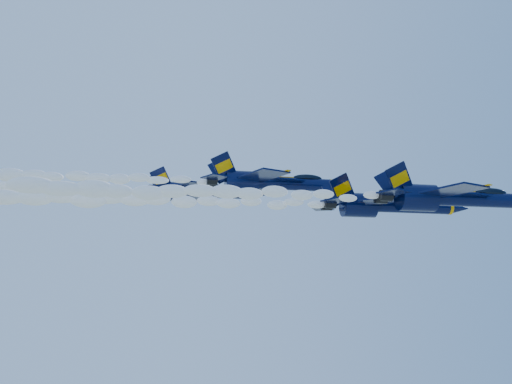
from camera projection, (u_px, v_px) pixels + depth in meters
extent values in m
cylinder|color=black|center=(475.00, 199.00, 68.80)|extent=(9.62, 1.60, 1.60)
ellipsoid|color=black|center=(417.00, 198.00, 67.52)|extent=(1.67, 2.88, 6.84)
ellipsoid|color=black|center=(490.00, 193.00, 69.30)|extent=(3.85, 1.25, 1.06)
cube|color=#FFA500|center=(490.00, 196.00, 69.23)|extent=(4.49, 1.07, 0.19)
cube|color=black|center=(453.00, 190.00, 63.78)|extent=(5.73, 6.79, 0.19)
cube|color=black|center=(416.00, 205.00, 72.01)|extent=(5.73, 6.79, 0.19)
cube|color=#FFA500|center=(467.00, 189.00, 64.08)|extent=(2.58, 5.35, 0.11)
cube|color=#FFA500|center=(429.00, 204.00, 72.31)|extent=(2.58, 5.35, 0.11)
cube|color=black|center=(399.00, 179.00, 66.33)|extent=(3.48, 1.10, 3.75)
cube|color=black|center=(391.00, 184.00, 68.49)|extent=(3.48, 1.10, 3.75)
cylinder|color=black|center=(386.00, 196.00, 66.14)|extent=(1.28, 1.18, 1.18)
cylinder|color=black|center=(381.00, 198.00, 67.48)|extent=(1.28, 1.18, 1.18)
cube|color=#FFA500|center=(447.00, 191.00, 68.36)|extent=(11.75, 0.37, 0.09)
ellipsoid|color=white|center=(207.00, 192.00, 63.29)|extent=(35.94, 1.93, 1.74)
cylinder|color=black|center=(412.00, 207.00, 75.18)|extent=(9.36, 1.56, 1.56)
ellipsoid|color=black|center=(359.00, 205.00, 73.94)|extent=(1.62, 2.81, 6.66)
cone|color=black|center=(459.00, 208.00, 76.32)|extent=(2.71, 1.56, 1.56)
cylinder|color=#FFA500|center=(449.00, 208.00, 76.08)|extent=(0.36, 1.62, 1.62)
ellipsoid|color=black|center=(425.00, 201.00, 75.67)|extent=(3.75, 1.22, 1.03)
cube|color=#FFA500|center=(426.00, 203.00, 75.61)|extent=(4.37, 1.04, 0.19)
cube|color=black|center=(388.00, 199.00, 70.30)|extent=(5.58, 6.61, 0.19)
cube|color=black|center=(361.00, 211.00, 78.31)|extent=(5.58, 6.61, 0.19)
cube|color=#FFA500|center=(400.00, 198.00, 70.59)|extent=(2.51, 5.21, 0.10)
cube|color=#FFA500|center=(373.00, 211.00, 78.60)|extent=(2.51, 5.21, 0.10)
cube|color=black|center=(342.00, 189.00, 72.78)|extent=(3.39, 1.07, 3.65)
cube|color=black|center=(336.00, 193.00, 74.88)|extent=(3.39, 1.07, 3.65)
cylinder|color=black|center=(330.00, 203.00, 72.59)|extent=(1.25, 1.14, 1.14)
cylinder|color=black|center=(327.00, 206.00, 73.90)|extent=(1.25, 1.14, 1.14)
cube|color=#FFA500|center=(386.00, 199.00, 74.76)|extent=(11.45, 0.36, 0.08)
ellipsoid|color=white|center=(165.00, 201.00, 69.73)|extent=(35.94, 1.88, 1.70)
cylinder|color=black|center=(294.00, 184.00, 83.64)|extent=(9.92, 1.65, 1.65)
ellipsoid|color=black|center=(241.00, 182.00, 82.33)|extent=(1.72, 2.98, 7.06)
cone|color=black|center=(340.00, 186.00, 84.84)|extent=(2.87, 1.65, 1.65)
cylinder|color=#FFA500|center=(331.00, 186.00, 84.60)|extent=(0.39, 1.72, 1.72)
ellipsoid|color=black|center=(307.00, 178.00, 84.16)|extent=(3.97, 1.29, 1.09)
cube|color=#FFA500|center=(307.00, 181.00, 84.09)|extent=(4.63, 1.10, 0.20)
cube|color=black|center=(263.00, 175.00, 78.47)|extent=(5.91, 7.01, 0.20)
cube|color=black|center=(250.00, 189.00, 86.95)|extent=(5.91, 7.01, 0.20)
cube|color=#FFA500|center=(276.00, 175.00, 78.78)|extent=(2.66, 5.52, 0.11)
cube|color=#FFA500|center=(261.00, 189.00, 87.27)|extent=(2.66, 5.52, 0.11)
cube|color=black|center=(224.00, 166.00, 81.09)|extent=(3.59, 1.14, 3.87)
cube|color=black|center=(221.00, 171.00, 83.32)|extent=(3.59, 1.14, 3.87)
cylinder|color=black|center=(212.00, 180.00, 80.90)|extent=(1.32, 1.21, 1.21)
cylinder|color=black|center=(211.00, 183.00, 82.28)|extent=(1.32, 1.21, 1.21)
cube|color=#FFA500|center=(269.00, 177.00, 83.19)|extent=(12.13, 0.39, 0.09)
ellipsoid|color=white|center=(60.00, 177.00, 78.07)|extent=(35.94, 2.00, 1.80)
cylinder|color=black|center=(220.00, 193.00, 89.85)|extent=(8.78, 1.46, 1.46)
ellipsoid|color=black|center=(176.00, 192.00, 88.69)|extent=(1.52, 2.63, 6.24)
cone|color=black|center=(259.00, 194.00, 90.91)|extent=(2.54, 1.46, 1.46)
cylinder|color=#FFA500|center=(251.00, 194.00, 90.69)|extent=(0.34, 1.52, 1.52)
ellipsoid|color=black|center=(231.00, 188.00, 90.31)|extent=(3.51, 1.14, 0.97)
cube|color=#FFA500|center=(231.00, 190.00, 90.25)|extent=(4.10, 0.98, 0.18)
cube|color=black|center=(191.00, 186.00, 85.27)|extent=(5.23, 6.20, 0.18)
cube|color=black|center=(186.00, 197.00, 92.78)|extent=(5.23, 6.20, 0.18)
cube|color=#FFA500|center=(201.00, 186.00, 85.55)|extent=(2.35, 4.89, 0.10)
cube|color=#FFA500|center=(195.00, 197.00, 93.06)|extent=(2.35, 4.89, 0.10)
cube|color=black|center=(161.00, 179.00, 87.59)|extent=(3.18, 1.00, 3.42)
cube|color=black|center=(160.00, 182.00, 89.57)|extent=(3.18, 1.00, 3.42)
cylinder|color=black|center=(151.00, 190.00, 87.42)|extent=(1.17, 1.07, 1.07)
cylinder|color=black|center=(151.00, 192.00, 88.64)|extent=(1.17, 1.07, 1.07)
cube|color=#FFA500|center=(199.00, 187.00, 89.45)|extent=(10.73, 0.34, 0.08)
ellipsoid|color=white|center=(9.00, 187.00, 84.52)|extent=(35.94, 1.77, 1.59)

